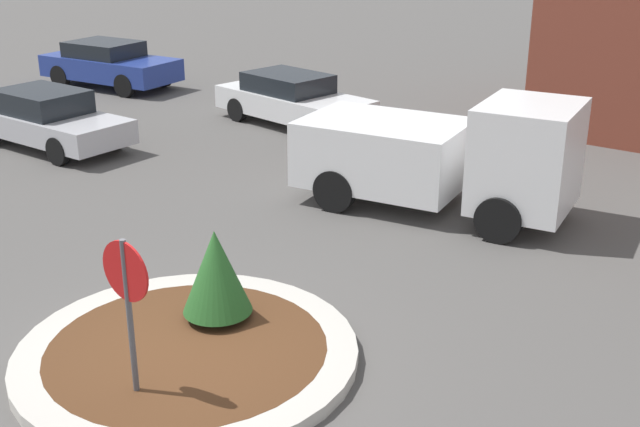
{
  "coord_description": "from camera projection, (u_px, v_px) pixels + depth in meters",
  "views": [
    {
      "loc": [
        6.61,
        -6.12,
        5.37
      ],
      "look_at": [
        0.03,
        2.79,
        1.13
      ],
      "focal_mm": 45.0,
      "sensor_mm": 36.0,
      "label": 1
    }
  ],
  "objects": [
    {
      "name": "parked_sedan_blue",
      "position": [
        109.0,
        64.0,
        25.29
      ],
      "size": [
        4.6,
        2.3,
        1.42
      ],
      "rotation": [
        0.0,
        0.0,
        0.1
      ],
      "color": "navy",
      "rests_on": "ground_plane"
    },
    {
      "name": "stop_sign",
      "position": [
        127.0,
        293.0,
        8.78
      ],
      "size": [
        0.71,
        0.07,
        2.05
      ],
      "color": "#4C4C51",
      "rests_on": "ground_plane"
    },
    {
      "name": "ground_plane",
      "position": [
        188.0,
        359.0,
        10.18
      ],
      "size": [
        120.0,
        120.0,
        0.0
      ],
      "primitive_type": "plane",
      "color": "#514F4C"
    },
    {
      "name": "parked_sedan_silver",
      "position": [
        48.0,
        119.0,
        18.94
      ],
      "size": [
        4.27,
        1.76,
        1.36
      ],
      "rotation": [
        0.0,
        0.0,
        -0.0
      ],
      "color": "#B7B7BC",
      "rests_on": "ground_plane"
    },
    {
      "name": "utility_truck",
      "position": [
        443.0,
        155.0,
        14.77
      ],
      "size": [
        5.3,
        2.77,
        2.23
      ],
      "rotation": [
        0.0,
        0.0,
        0.14
      ],
      "color": "white",
      "rests_on": "ground_plane"
    },
    {
      "name": "island_shrub",
      "position": [
        216.0,
        271.0,
        10.59
      ],
      "size": [
        0.94,
        0.94,
        1.27
      ],
      "color": "brown",
      "rests_on": "traffic_island"
    },
    {
      "name": "parked_sedan_white",
      "position": [
        292.0,
        99.0,
        20.91
      ],
      "size": [
        4.64,
        2.35,
        1.33
      ],
      "rotation": [
        0.0,
        0.0,
        -0.15
      ],
      "color": "silver",
      "rests_on": "ground_plane"
    },
    {
      "name": "traffic_island",
      "position": [
        188.0,
        353.0,
        10.15
      ],
      "size": [
        4.33,
        4.33,
        0.18
      ],
      "color": "#BCB7AD",
      "rests_on": "ground_plane"
    }
  ]
}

